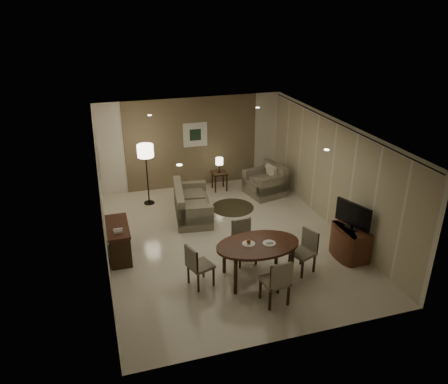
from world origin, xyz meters
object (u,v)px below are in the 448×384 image
object	(u,v)px
tv_cabinet	(350,242)
side_table	(219,181)
console_desk	(119,241)
sofa	(193,202)
dining_table	(257,261)
chair_left	(201,265)
chair_near	(275,280)
chair_far	(245,243)
chair_right	(302,252)
armchair	(265,180)
floor_lamp	(147,175)

from	to	relation	value
tv_cabinet	side_table	world-z (taller)	tv_cabinet
console_desk	sofa	xyz separation A→B (m)	(2.00, 1.41, 0.04)
console_desk	dining_table	distance (m)	3.12
chair_left	sofa	size ratio (longest dim) A/B	0.52
console_desk	tv_cabinet	size ratio (longest dim) A/B	1.33
dining_table	chair_left	world-z (taller)	chair_left
tv_cabinet	chair_left	distance (m)	3.42
tv_cabinet	chair_near	distance (m)	2.45
tv_cabinet	chair_far	world-z (taller)	chair_far
chair_left	chair_right	size ratio (longest dim) A/B	0.99
chair_near	chair_far	bearing A→B (deg)	-92.66
tv_cabinet	sofa	world-z (taller)	sofa
chair_right	armchair	xyz separation A→B (m)	(0.73, 3.91, -0.01)
chair_far	console_desk	bearing A→B (deg)	154.37
console_desk	side_table	size ratio (longest dim) A/B	2.15
chair_left	armchair	bearing A→B (deg)	-56.96
chair_near	chair_left	world-z (taller)	chair_near
chair_near	sofa	bearing A→B (deg)	-86.17
dining_table	armchair	distance (m)	4.22
chair_far	sofa	bearing A→B (deg)	99.76
console_desk	dining_table	xyz separation A→B (m)	(2.63, -1.69, 0.03)
chair_far	side_table	xyz separation A→B (m)	(0.58, 3.94, -0.19)
dining_table	floor_lamp	world-z (taller)	floor_lamp
side_table	floor_lamp	bearing A→B (deg)	-170.84
chair_right	sofa	distance (m)	3.53
chair_far	chair_left	world-z (taller)	chair_far
chair_near	tv_cabinet	bearing A→B (deg)	-161.43
console_desk	chair_far	xyz separation A→B (m)	(2.58, -1.05, 0.10)
dining_table	chair_right	world-z (taller)	chair_right
tv_cabinet	chair_left	xyz separation A→B (m)	(-3.42, -0.07, 0.10)
chair_near	sofa	size ratio (longest dim) A/B	0.55
console_desk	dining_table	world-z (taller)	dining_table
chair_near	chair_left	xyz separation A→B (m)	(-1.19, 0.94, -0.03)
console_desk	armchair	bearing A→B (deg)	26.72
console_desk	chair_far	bearing A→B (deg)	-22.11
chair_near	floor_lamp	distance (m)	5.33
console_desk	side_table	distance (m)	4.29
sofa	side_table	distance (m)	1.89
chair_left	side_table	size ratio (longest dim) A/B	1.63
chair_far	sofa	world-z (taller)	chair_far
dining_table	sofa	distance (m)	3.16
sofa	floor_lamp	xyz separation A→B (m)	(-1.00, 1.13, 0.45)
chair_far	chair_right	world-z (taller)	chair_far
dining_table	console_desk	bearing A→B (deg)	147.28
dining_table	chair_far	world-z (taller)	chair_far
chair_far	chair_near	bearing A→B (deg)	-90.48
console_desk	sofa	distance (m)	2.45
console_desk	chair_near	xyz separation A→B (m)	(2.66, -2.51, 0.11)
chair_right	sofa	world-z (taller)	chair_right
chair_left	dining_table	bearing A→B (deg)	-115.37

